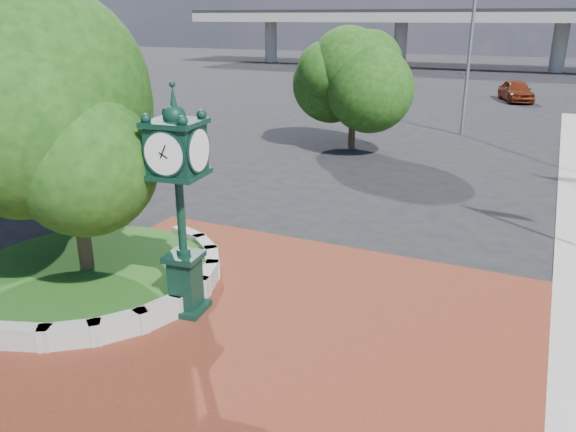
# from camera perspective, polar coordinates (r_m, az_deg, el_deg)

# --- Properties ---
(ground) EXTENTS (200.00, 200.00, 0.00)m
(ground) POSITION_cam_1_polar(r_m,az_deg,el_deg) (12.93, -3.10, -10.76)
(ground) COLOR black
(ground) RESTS_ON ground
(plaza) EXTENTS (12.00, 12.00, 0.04)m
(plaza) POSITION_cam_1_polar(r_m,az_deg,el_deg) (12.18, -5.37, -12.80)
(plaza) COLOR maroon
(plaza) RESTS_ON ground
(planter_wall) EXTENTS (2.96, 6.77, 0.54)m
(planter_wall) POSITION_cam_1_polar(r_m,az_deg,el_deg) (14.15, -12.91, -7.21)
(planter_wall) COLOR #9E9B93
(planter_wall) RESTS_ON ground
(grass_bed) EXTENTS (6.10, 6.10, 0.40)m
(grass_bed) POSITION_cam_1_polar(r_m,az_deg,el_deg) (15.60, -19.62, -5.58)
(grass_bed) COLOR #154A17
(grass_bed) RESTS_ON ground
(overpass) EXTENTS (90.00, 12.00, 7.50)m
(overpass) POSITION_cam_1_polar(r_m,az_deg,el_deg) (79.99, 22.33, 18.19)
(overpass) COLOR #9E9B93
(overpass) RESTS_ON ground
(tree_planter) EXTENTS (5.20, 5.20, 6.33)m
(tree_planter) POSITION_cam_1_polar(r_m,az_deg,el_deg) (14.53, -21.19, 7.14)
(tree_planter) COLOR #38281C
(tree_planter) RESTS_ON ground
(tree_northwest) EXTENTS (5.60, 5.60, 6.93)m
(tree_northwest) POSITION_cam_1_polar(r_m,az_deg,el_deg) (23.70, -26.43, 11.77)
(tree_northwest) COLOR #38281C
(tree_northwest) RESTS_ON ground
(tree_street) EXTENTS (4.40, 4.40, 5.45)m
(tree_street) POSITION_cam_1_polar(r_m,az_deg,el_deg) (29.52, 6.68, 13.03)
(tree_street) COLOR #38281C
(tree_street) RESTS_ON ground
(post_clock) EXTENTS (1.19, 1.19, 5.21)m
(post_clock) POSITION_cam_1_polar(r_m,az_deg,el_deg) (12.44, -10.95, 2.09)
(post_clock) COLOR black
(post_clock) RESTS_ON ground
(parked_car) EXTENTS (3.51, 5.39, 1.70)m
(parked_car) POSITION_cam_1_polar(r_m,az_deg,el_deg) (50.47, 22.17, 11.70)
(parked_car) COLOR #64220E
(parked_car) RESTS_ON ground
(street_lamp_near) EXTENTS (2.30, 0.75, 10.38)m
(street_lamp_near) POSITION_cam_1_polar(r_m,az_deg,el_deg) (34.16, 18.63, 17.86)
(street_lamp_near) COLOR slate
(street_lamp_near) RESTS_ON ground
(street_lamp_far) EXTENTS (1.99, 0.47, 8.90)m
(street_lamp_far) POSITION_cam_1_polar(r_m,az_deg,el_deg) (53.41, 18.29, 17.22)
(street_lamp_far) COLOR slate
(street_lamp_far) RESTS_ON ground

